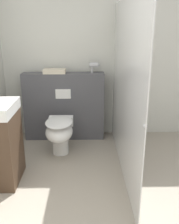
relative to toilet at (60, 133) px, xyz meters
The scene contains 6 objects.
wall_back 1.29m from the toilet, 60.99° to the left, with size 8.00×0.06×2.50m.
partition_panel 0.60m from the toilet, 87.92° to the left, with size 1.20×0.23×1.01m.
shower_glass 1.07m from the toilet, 21.45° to the right, with size 0.04×2.11×1.96m.
toilet is the anchor object (origin of this frame).
hair_drier 1.10m from the toilet, 50.73° to the left, with size 0.16×0.07×0.15m.
folded_towel 0.92m from the toilet, 100.00° to the left, with size 0.32×0.20×0.06m.
Camera 1 is at (-0.09, -1.53, 1.63)m, focal length 40.00 mm.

